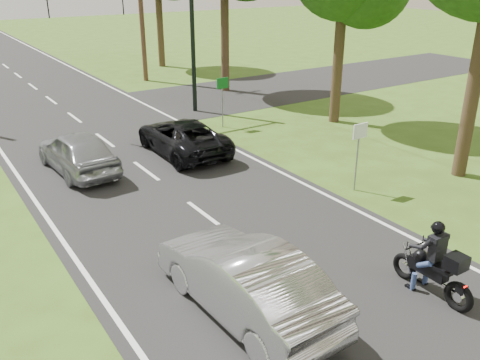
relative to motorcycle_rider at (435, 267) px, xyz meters
name	(u,v)px	position (x,y,z in m)	size (l,w,h in m)	color
ground	(299,285)	(-2.08, 1.80, -0.67)	(140.00, 140.00, 0.00)	#375217
road	(124,154)	(-2.08, 11.80, -0.66)	(8.00, 100.00, 0.01)	black
cross_road	(74,118)	(-2.08, 17.80, -0.66)	(60.00, 7.00, 0.01)	black
motorcycle_rider	(435,267)	(0.00, 0.00, 0.00)	(0.56, 1.97, 1.70)	black
dark_suv	(182,136)	(-0.19, 10.74, -0.03)	(2.09, 4.54, 1.26)	black
silver_sedan	(245,279)	(-3.56, 1.69, 0.08)	(1.55, 4.45, 1.47)	#B4B3B8
silver_suv	(77,151)	(-3.95, 11.02, 0.04)	(1.65, 4.11, 1.40)	#94969B
traffic_signal	(154,23)	(1.26, 15.80, 3.47)	(6.38, 0.44, 6.00)	black
sign_white	(359,141)	(2.62, 4.78, 0.93)	(0.55, 0.07, 2.12)	slate
sign_green	(223,90)	(2.82, 12.78, 0.93)	(0.55, 0.07, 2.12)	slate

